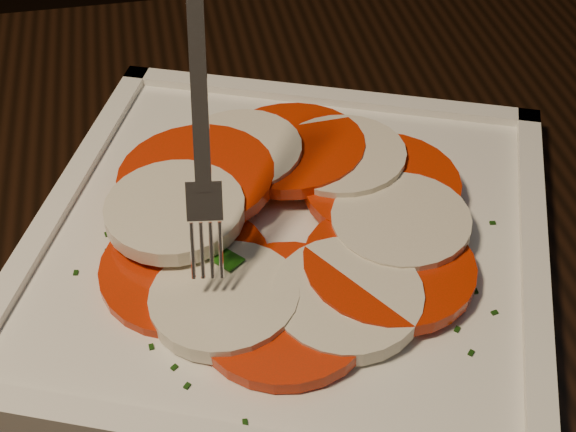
# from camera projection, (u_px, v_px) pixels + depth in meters

# --- Properties ---
(table) EXTENTS (1.23, 0.85, 0.75)m
(table) POSITION_uv_depth(u_px,v_px,m) (411.00, 415.00, 0.52)
(table) COLOR black
(table) RESTS_ON ground
(plate) EXTENTS (0.38, 0.38, 0.01)m
(plate) POSITION_uv_depth(u_px,v_px,m) (288.00, 243.00, 0.48)
(plate) COLOR white
(plate) RESTS_ON table
(caprese_salad) EXTENTS (0.25, 0.25, 0.03)m
(caprese_salad) POSITION_uv_depth(u_px,v_px,m) (288.00, 221.00, 0.47)
(caprese_salad) COLOR red
(caprese_salad) RESTS_ON plate
(fork) EXTENTS (0.04, 0.09, 0.15)m
(fork) POSITION_uv_depth(u_px,v_px,m) (201.00, 104.00, 0.41)
(fork) COLOR white
(fork) RESTS_ON caprese_salad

